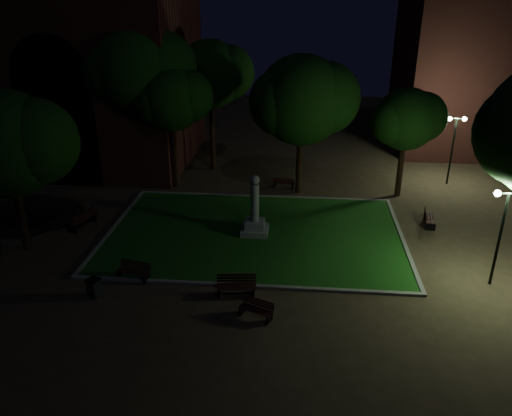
% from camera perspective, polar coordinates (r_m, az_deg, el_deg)
% --- Properties ---
extents(ground, '(80.00, 80.00, 0.00)m').
position_cam_1_polar(ground, '(24.46, -0.58, -5.09)').
color(ground, '#433423').
extents(lawn, '(15.00, 10.00, 0.08)m').
position_cam_1_polar(lawn, '(26.21, -0.13, -2.92)').
color(lawn, '#1A5114').
rests_on(lawn, ground).
extents(lawn_kerb, '(15.40, 10.40, 0.12)m').
position_cam_1_polar(lawn_kerb, '(26.20, -0.13, -2.89)').
color(lawn_kerb, slate).
rests_on(lawn_kerb, ground).
extents(monument, '(1.40, 1.40, 3.20)m').
position_cam_1_polar(monument, '(25.81, -0.14, -1.10)').
color(monument, gray).
rests_on(monument, lawn).
extents(building_main, '(20.00, 12.00, 15.00)m').
position_cam_1_polar(building_main, '(39.74, -22.69, 15.57)').
color(building_main, '#55221D').
rests_on(building_main, ground).
extents(building_far, '(16.00, 10.00, 12.00)m').
position_cam_1_polar(building_far, '(44.63, 26.76, 13.79)').
color(building_far, '#55221D').
rests_on(building_far, ground).
extents(tree_west, '(6.13, 5.00, 7.85)m').
position_cam_1_polar(tree_west, '(25.37, -26.42, 6.52)').
color(tree_west, black).
rests_on(tree_west, ground).
extents(tree_north_wl, '(4.91, 4.01, 7.72)m').
position_cam_1_polar(tree_north_wl, '(31.40, -9.54, 12.21)').
color(tree_north_wl, black).
rests_on(tree_north_wl, ground).
extents(tree_north_er, '(6.57, 5.36, 8.51)m').
position_cam_1_polar(tree_north_er, '(30.08, 5.44, 12.16)').
color(tree_north_er, black).
rests_on(tree_north_er, ground).
extents(tree_ne, '(4.53, 3.70, 6.67)m').
position_cam_1_polar(tree_ne, '(30.97, 16.96, 9.66)').
color(tree_ne, black).
rests_on(tree_ne, ground).
extents(tree_nw, '(7.00, 5.72, 10.12)m').
position_cam_1_polar(tree_nw, '(32.76, -13.18, 15.14)').
color(tree_nw, black).
rests_on(tree_nw, ground).
extents(tree_far_north, '(5.54, 4.52, 8.92)m').
position_cam_1_polar(tree_far_north, '(34.31, -5.08, 14.98)').
color(tree_far_north, black).
rests_on(tree_far_north, ground).
extents(lamppost_se, '(1.18, 0.28, 4.38)m').
position_cam_1_polar(lamppost_se, '(22.93, 26.43, -1.24)').
color(lamppost_se, black).
rests_on(lamppost_se, ground).
extents(lamppost_nw, '(1.18, 0.28, 4.14)m').
position_cam_1_polar(lamppost_nw, '(36.67, -18.62, 8.46)').
color(lamppost_nw, black).
rests_on(lamppost_nw, ground).
extents(lamppost_ne, '(1.18, 0.28, 4.49)m').
position_cam_1_polar(lamppost_ne, '(34.48, 21.70, 7.48)').
color(lamppost_ne, black).
rests_on(lamppost_ne, ground).
extents(bench_near_left, '(1.44, 0.96, 0.75)m').
position_cam_1_polar(bench_near_left, '(19.80, 0.06, -11.52)').
color(bench_near_left, black).
rests_on(bench_near_left, ground).
extents(bench_near_right, '(1.69, 0.75, 0.90)m').
position_cam_1_polar(bench_near_right, '(21.07, -2.25, -8.92)').
color(bench_near_right, black).
rests_on(bench_near_right, ground).
extents(bench_west_near, '(1.56, 0.85, 0.81)m').
position_cam_1_polar(bench_west_near, '(22.82, -13.78, -7.03)').
color(bench_west_near, black).
rests_on(bench_west_near, ground).
extents(bench_left_side, '(1.11, 1.85, 0.96)m').
position_cam_1_polar(bench_left_side, '(28.35, -19.23, -1.27)').
color(bench_left_side, black).
rests_on(bench_left_side, ground).
extents(bench_right_side, '(0.73, 1.58, 0.83)m').
position_cam_1_polar(bench_right_side, '(28.66, 19.14, -1.12)').
color(bench_right_side, black).
rests_on(bench_right_side, ground).
extents(bench_far_side, '(1.44, 0.75, 0.75)m').
position_cam_1_polar(bench_far_side, '(32.19, 3.21, 2.85)').
color(bench_far_side, black).
rests_on(bench_far_side, ground).
extents(trash_bin, '(0.63, 0.63, 0.83)m').
position_cam_1_polar(trash_bin, '(22.01, -18.01, -8.66)').
color(trash_bin, black).
rests_on(trash_bin, ground).
extents(bicycle, '(1.58, 0.89, 0.79)m').
position_cam_1_polar(bicycle, '(29.71, -18.82, -0.19)').
color(bicycle, black).
rests_on(bicycle, ground).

